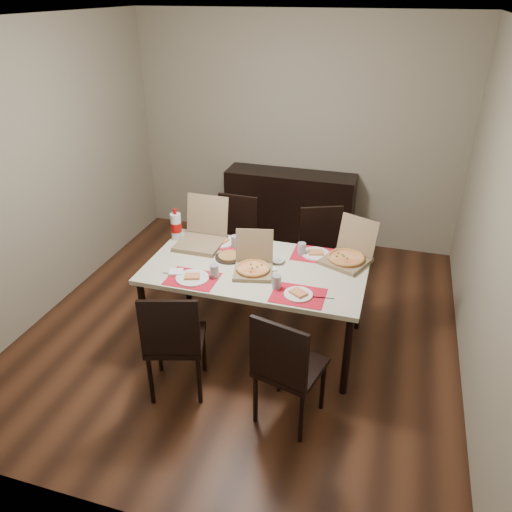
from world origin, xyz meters
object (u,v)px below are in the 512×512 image
at_px(dip_bowl, 277,260).
at_px(chair_far_left, 234,237).
at_px(sideboard, 289,209).
at_px(chair_far_right, 322,251).
at_px(pizza_box_center, 253,266).
at_px(soda_bottle, 176,226).
at_px(chair_near_left, 174,340).
at_px(chair_near_right, 286,366).
at_px(dining_table, 256,274).

bearing_deg(dip_bowl, chair_far_left, 129.25).
xyz_separation_m(sideboard, chair_far_right, (0.58, -1.07, 0.06)).
distance_m(sideboard, pizza_box_center, 2.06).
bearing_deg(chair_far_right, soda_bottle, -154.82).
height_order(sideboard, chair_near_left, chair_near_left).
relative_size(sideboard, chair_near_right, 1.61).
distance_m(pizza_box_center, soda_bottle, 0.92).
height_order(chair_far_left, soda_bottle, soda_bottle).
distance_m(sideboard, chair_near_left, 2.77).
bearing_deg(chair_near_right, sideboard, 102.71).
distance_m(chair_near_left, dip_bowl, 1.10).
xyz_separation_m(chair_near_left, chair_far_right, (0.80, 1.69, 0.00)).
height_order(dining_table, chair_near_left, chair_near_left).
distance_m(chair_near_left, soda_bottle, 1.24).
distance_m(sideboard, dip_bowl, 1.88).
height_order(dining_table, soda_bottle, soda_bottle).
height_order(pizza_box_center, dip_bowl, pizza_box_center).
relative_size(dining_table, soda_bottle, 6.08).
bearing_deg(chair_near_left, dining_table, 64.32).
xyz_separation_m(chair_near_right, chair_far_left, (-0.98, 1.78, 0.00)).
bearing_deg(chair_near_right, pizza_box_center, 121.05).
height_order(chair_near_left, chair_far_right, same).
bearing_deg(dining_table, dip_bowl, 40.49).
height_order(dining_table, chair_far_right, chair_far_right).
height_order(chair_near_right, dip_bowl, chair_near_right).
bearing_deg(pizza_box_center, sideboard, 94.64).
xyz_separation_m(chair_near_left, pizza_box_center, (0.39, 0.73, 0.29)).
relative_size(dining_table, chair_near_right, 1.94).
bearing_deg(soda_bottle, sideboard, 67.76).
distance_m(chair_far_right, dip_bowl, 0.84).
relative_size(chair_far_right, dip_bowl, 7.13).
relative_size(sideboard, chair_far_left, 1.61).
distance_m(dining_table, soda_bottle, 0.91).
bearing_deg(soda_bottle, dining_table, -18.91).
distance_m(chair_near_left, chair_far_right, 1.87).
height_order(chair_near_right, soda_bottle, soda_bottle).
bearing_deg(dining_table, sideboard, 94.80).
relative_size(chair_near_left, soda_bottle, 3.14).
bearing_deg(chair_far_left, dining_table, -61.18).
distance_m(chair_near_left, chair_near_right, 0.86).
bearing_deg(soda_bottle, chair_far_right, 25.18).
bearing_deg(chair_near_right, chair_far_left, 118.78).
height_order(chair_far_left, pizza_box_center, pizza_box_center).
distance_m(dining_table, chair_far_left, 1.07).
distance_m(dining_table, chair_near_right, 0.99).
height_order(chair_near_left, dip_bowl, chair_near_left).
relative_size(sideboard, soda_bottle, 5.06).
bearing_deg(dining_table, soda_bottle, 161.09).
bearing_deg(sideboard, pizza_box_center, -85.36).
bearing_deg(soda_bottle, dip_bowl, -9.47).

